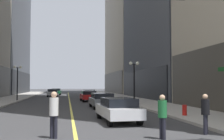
{
  "coord_description": "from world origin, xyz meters",
  "views": [
    {
      "loc": [
        -0.36,
        -5.26,
        2.04
      ],
      "look_at": [
        5.9,
        32.65,
        4.14
      ],
      "focal_mm": 43.91,
      "sensor_mm": 36.0,
      "label": 1
    }
  ],
  "objects_px": {
    "car_silver": "(52,92)",
    "pedestrian_in_green_parka": "(162,113)",
    "pedestrian_in_white_shirt": "(54,111)",
    "street_lamp_right_mid": "(134,73)",
    "car_white": "(118,109)",
    "car_red": "(88,96)",
    "car_grey": "(102,100)",
    "fire_hydrant_right": "(185,111)",
    "car_black": "(89,94)",
    "pedestrian_in_black_coat": "(205,111)",
    "car_green": "(56,91)",
    "street_lamp_left_far": "(17,75)"
  },
  "relations": [
    {
      "from": "car_white",
      "to": "pedestrian_in_black_coat",
      "type": "distance_m",
      "value": 5.26
    },
    {
      "from": "pedestrian_in_green_parka",
      "to": "fire_hydrant_right",
      "type": "height_order",
      "value": "pedestrian_in_green_parka"
    },
    {
      "from": "car_green",
      "to": "street_lamp_left_far",
      "type": "bearing_deg",
      "value": -100.57
    },
    {
      "from": "car_black",
      "to": "fire_hydrant_right",
      "type": "relative_size",
      "value": 5.63
    },
    {
      "from": "car_grey",
      "to": "car_silver",
      "type": "height_order",
      "value": "same"
    },
    {
      "from": "car_white",
      "to": "street_lamp_right_mid",
      "type": "height_order",
      "value": "street_lamp_right_mid"
    },
    {
      "from": "car_black",
      "to": "fire_hydrant_right",
      "type": "height_order",
      "value": "car_black"
    },
    {
      "from": "car_white",
      "to": "car_red",
      "type": "bearing_deg",
      "value": 90.37
    },
    {
      "from": "fire_hydrant_right",
      "to": "car_silver",
      "type": "bearing_deg",
      "value": 106.43
    },
    {
      "from": "street_lamp_left_far",
      "to": "street_lamp_right_mid",
      "type": "distance_m",
      "value": 15.19
    },
    {
      "from": "car_black",
      "to": "car_green",
      "type": "bearing_deg",
      "value": 110.21
    },
    {
      "from": "car_red",
      "to": "street_lamp_right_mid",
      "type": "xyz_separation_m",
      "value": [
        4.08,
        -7.14,
        2.54
      ]
    },
    {
      "from": "car_red",
      "to": "street_lamp_right_mid",
      "type": "distance_m",
      "value": 8.61
    },
    {
      "from": "car_silver",
      "to": "pedestrian_in_green_parka",
      "type": "bearing_deg",
      "value": -81.22
    },
    {
      "from": "car_red",
      "to": "car_silver",
      "type": "bearing_deg",
      "value": 109.02
    },
    {
      "from": "pedestrian_in_black_coat",
      "to": "street_lamp_left_far",
      "type": "relative_size",
      "value": 0.38
    },
    {
      "from": "pedestrian_in_white_shirt",
      "to": "car_red",
      "type": "bearing_deg",
      "value": 82.34
    },
    {
      "from": "car_grey",
      "to": "pedestrian_in_green_parka",
      "type": "relative_size",
      "value": 2.71
    },
    {
      "from": "car_grey",
      "to": "car_green",
      "type": "bearing_deg",
      "value": 99.07
    },
    {
      "from": "car_black",
      "to": "pedestrian_in_black_coat",
      "type": "distance_m",
      "value": 31.19
    },
    {
      "from": "fire_hydrant_right",
      "to": "pedestrian_in_white_shirt",
      "type": "bearing_deg",
      "value": -144.91
    },
    {
      "from": "street_lamp_right_mid",
      "to": "pedestrian_in_white_shirt",
      "type": "bearing_deg",
      "value": -113.86
    },
    {
      "from": "car_green",
      "to": "fire_hydrant_right",
      "type": "distance_m",
      "value": 41.28
    },
    {
      "from": "car_silver",
      "to": "car_grey",
      "type": "bearing_deg",
      "value": -77.57
    },
    {
      "from": "car_red",
      "to": "street_lamp_right_mid",
      "type": "bearing_deg",
      "value": -60.29
    },
    {
      "from": "car_silver",
      "to": "car_green",
      "type": "relative_size",
      "value": 1.01
    },
    {
      "from": "car_silver",
      "to": "street_lamp_right_mid",
      "type": "height_order",
      "value": "street_lamp_right_mid"
    },
    {
      "from": "car_red",
      "to": "street_lamp_right_mid",
      "type": "relative_size",
      "value": 1.02
    },
    {
      "from": "car_grey",
      "to": "car_green",
      "type": "xyz_separation_m",
      "value": [
        -5.17,
        32.37,
        -0.0
      ]
    },
    {
      "from": "car_green",
      "to": "pedestrian_in_white_shirt",
      "type": "height_order",
      "value": "pedestrian_in_white_shirt"
    },
    {
      "from": "car_black",
      "to": "pedestrian_in_black_coat",
      "type": "bearing_deg",
      "value": -85.64
    },
    {
      "from": "car_white",
      "to": "pedestrian_in_white_shirt",
      "type": "xyz_separation_m",
      "value": [
        -3.29,
        -4.27,
        0.33
      ]
    },
    {
      "from": "car_black",
      "to": "street_lamp_left_far",
      "type": "relative_size",
      "value": 1.02
    },
    {
      "from": "car_white",
      "to": "car_black",
      "type": "height_order",
      "value": "same"
    },
    {
      "from": "pedestrian_in_black_coat",
      "to": "car_white",
      "type": "bearing_deg",
      "value": 123.02
    },
    {
      "from": "pedestrian_in_white_shirt",
      "to": "street_lamp_right_mid",
      "type": "height_order",
      "value": "street_lamp_right_mid"
    },
    {
      "from": "car_silver",
      "to": "pedestrian_in_white_shirt",
      "type": "xyz_separation_m",
      "value": [
        2.03,
        -38.55,
        0.33
      ]
    },
    {
      "from": "car_grey",
      "to": "fire_hydrant_right",
      "type": "relative_size",
      "value": 5.67
    },
    {
      "from": "car_red",
      "to": "street_lamp_left_far",
      "type": "height_order",
      "value": "street_lamp_left_far"
    },
    {
      "from": "street_lamp_right_mid",
      "to": "fire_hydrant_right",
      "type": "distance_m",
      "value": 11.3
    },
    {
      "from": "car_white",
      "to": "fire_hydrant_right",
      "type": "relative_size",
      "value": 5.82
    },
    {
      "from": "car_white",
      "to": "street_lamp_left_far",
      "type": "xyz_separation_m",
      "value": [
        -8.85,
        20.27,
        2.54
      ]
    },
    {
      "from": "pedestrian_in_black_coat",
      "to": "street_lamp_left_far",
      "type": "distance_m",
      "value": 27.41
    },
    {
      "from": "pedestrian_in_green_parka",
      "to": "car_silver",
      "type": "bearing_deg",
      "value": 98.78
    },
    {
      "from": "car_grey",
      "to": "pedestrian_in_white_shirt",
      "type": "relative_size",
      "value": 2.54
    },
    {
      "from": "car_white",
      "to": "pedestrian_in_black_coat",
      "type": "relative_size",
      "value": 2.79
    },
    {
      "from": "car_white",
      "to": "fire_hydrant_right",
      "type": "xyz_separation_m",
      "value": [
        4.45,
        1.17,
        -0.32
      ]
    },
    {
      "from": "car_black",
      "to": "street_lamp_right_mid",
      "type": "distance_m",
      "value": 15.22
    },
    {
      "from": "car_black",
      "to": "pedestrian_in_white_shirt",
      "type": "relative_size",
      "value": 2.52
    },
    {
      "from": "car_silver",
      "to": "street_lamp_right_mid",
      "type": "xyz_separation_m",
      "value": [
        9.27,
        -22.19,
        2.54
      ]
    }
  ]
}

